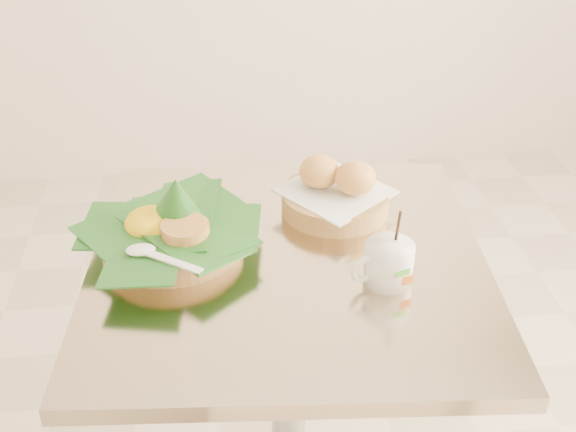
{
  "coord_description": "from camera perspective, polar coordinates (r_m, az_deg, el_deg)",
  "views": [
    {
      "loc": [
        0.02,
        -1.02,
        1.49
      ],
      "look_at": [
        0.15,
        0.05,
        0.82
      ],
      "focal_mm": 45.0,
      "sensor_mm": 36.0,
      "label": 1
    }
  ],
  "objects": [
    {
      "name": "rice_basket",
      "position": [
        1.31,
        -9.26,
        -0.89
      ],
      "size": [
        0.32,
        0.32,
        0.16
      ],
      "rotation": [
        0.0,
        0.0,
        -0.32
      ],
      "color": "tan",
      "rests_on": "cafe_table"
    },
    {
      "name": "cafe_table",
      "position": [
        1.42,
        0.01,
        -10.65
      ],
      "size": [
        0.76,
        0.76,
        0.75
      ],
      "rotation": [
        0.0,
        0.0,
        -0.08
      ],
      "color": "gray",
      "rests_on": "floor"
    },
    {
      "name": "coffee_mug",
      "position": [
        1.22,
        7.89,
        -3.65
      ],
      "size": [
        0.11,
        0.09,
        0.14
      ],
      "rotation": [
        0.0,
        0.0,
        0.32
      ],
      "color": "white",
      "rests_on": "cafe_table"
    },
    {
      "name": "bread_basket",
      "position": [
        1.41,
        3.78,
        1.84
      ],
      "size": [
        0.25,
        0.25,
        0.11
      ],
      "rotation": [
        0.0,
        0.0,
        -0.12
      ],
      "color": "tan",
      "rests_on": "cafe_table"
    }
  ]
}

